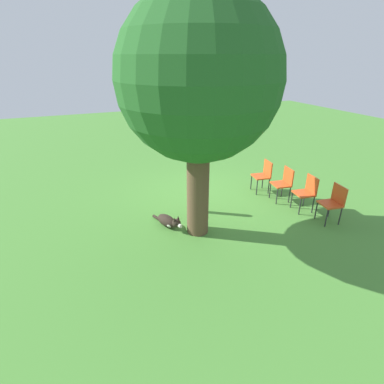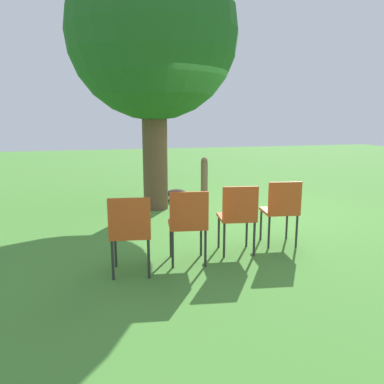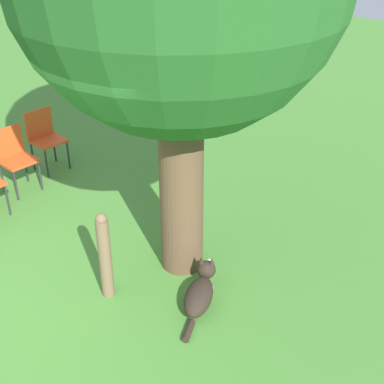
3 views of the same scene
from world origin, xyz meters
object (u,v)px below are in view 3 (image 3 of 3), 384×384
fence_post (105,255)px  red_chair_2 (14,155)px  dog (200,292)px  red_chair_3 (45,135)px

fence_post → red_chair_2: 2.72m
dog → fence_post: size_ratio=0.99×
fence_post → red_chair_2: fence_post is taller
fence_post → red_chair_3: fence_post is taller
red_chair_3 → fence_post: bearing=-23.1°
dog → fence_post: 1.03m
fence_post → red_chair_2: bearing=159.3°
red_chair_3 → red_chair_2: bearing=-68.6°
red_chair_2 → dog: bearing=-0.4°
dog → fence_post: (-0.86, -0.44, 0.37)m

